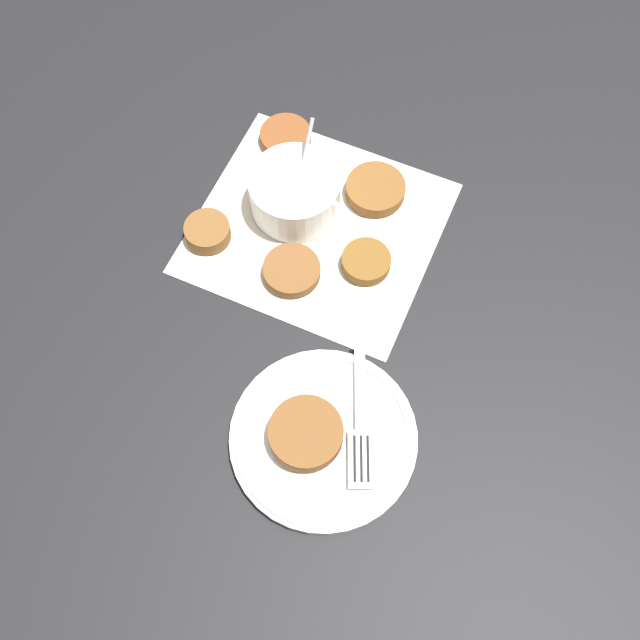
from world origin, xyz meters
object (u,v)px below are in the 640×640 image
object	(u,v)px
sauce_bowl	(297,192)
serving_plate	(323,437)
fritter_on_plate	(306,433)
fork	(361,429)

from	to	relation	value
sauce_bowl	serving_plate	size ratio (longest dim) A/B	0.60
fritter_on_plate	fork	bearing A→B (deg)	37.45
sauce_bowl	fritter_on_plate	distance (m)	0.31
sauce_bowl	fritter_on_plate	bearing A→B (deg)	-56.33
sauce_bowl	fritter_on_plate	size ratio (longest dim) A/B	1.52
serving_plate	sauce_bowl	bearing A→B (deg)	127.17
fritter_on_plate	fork	xyz separation A→B (m)	(0.05, 0.04, -0.01)
serving_plate	fork	bearing A→B (deg)	39.50
sauce_bowl	fork	bearing A→B (deg)	-45.28
serving_plate	fork	distance (m)	0.04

